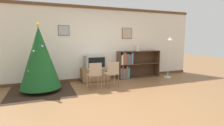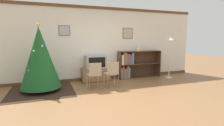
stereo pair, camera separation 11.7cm
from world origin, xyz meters
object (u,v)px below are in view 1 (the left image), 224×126
object	(u,v)px
standing_lamp	(169,47)
christmas_tree	(40,58)
tv_console	(95,75)
television	(95,62)
folding_chair_left	(95,74)
bookshelf	(131,65)
folding_chair_right	(112,73)
vase	(138,48)

from	to	relation	value
standing_lamp	christmas_tree	bearing A→B (deg)	-177.81
tv_console	television	size ratio (longest dim) A/B	1.39
television	folding_chair_left	size ratio (longest dim) A/B	0.88
bookshelf	standing_lamp	distance (m)	1.64
folding_chair_left	folding_chair_right	xyz separation A→B (m)	(0.57, 0.00, 0.00)
folding_chair_right	standing_lamp	world-z (taller)	standing_lamp
standing_lamp	vase	bearing A→B (deg)	156.43
folding_chair_right	standing_lamp	distance (m)	2.76
christmas_tree	vase	distance (m)	3.64
christmas_tree	television	distance (m)	1.92
christmas_tree	tv_console	world-z (taller)	christmas_tree
television	standing_lamp	distance (m)	2.96
christmas_tree	tv_console	bearing A→B (deg)	18.43
christmas_tree	folding_chair_left	bearing A→B (deg)	-13.54
christmas_tree	bookshelf	distance (m)	3.40
vase	standing_lamp	bearing A→B (deg)	-23.57
bookshelf	tv_console	bearing A→B (deg)	-177.21
television	folding_chair_left	world-z (taller)	television
tv_console	folding_chair_left	bearing A→B (deg)	-106.30
standing_lamp	folding_chair_left	bearing A→B (deg)	-170.22
vase	bookshelf	bearing A→B (deg)	178.50
folding_chair_right	standing_lamp	size ratio (longest dim) A/B	0.51
television	standing_lamp	xyz separation A→B (m)	(2.89, -0.42, 0.51)
television	bookshelf	world-z (taller)	bookshelf
tv_console	vase	world-z (taller)	vase
television	folding_chair_left	xyz separation A→B (m)	(-0.28, -0.97, -0.25)
folding_chair_left	folding_chair_right	bearing A→B (deg)	0.00
christmas_tree	folding_chair_left	xyz separation A→B (m)	(1.52, -0.37, -0.51)
standing_lamp	bookshelf	bearing A→B (deg)	160.46
folding_chair_right	tv_console	bearing A→B (deg)	106.30
folding_chair_left	television	bearing A→B (deg)	73.66
television	bookshelf	size ratio (longest dim) A/B	0.41
standing_lamp	tv_console	bearing A→B (deg)	171.68
television	folding_chair_left	bearing A→B (deg)	-106.34
bookshelf	vase	size ratio (longest dim) A/B	7.14
bookshelf	vase	world-z (taller)	vase
television	bookshelf	bearing A→B (deg)	2.89
folding_chair_left	vase	world-z (taller)	vase
christmas_tree	folding_chair_right	xyz separation A→B (m)	(2.09, -0.37, -0.51)
christmas_tree	bookshelf	size ratio (longest dim) A/B	1.11
tv_console	television	xyz separation A→B (m)	(0.00, -0.00, 0.47)
vase	television	bearing A→B (deg)	-177.80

